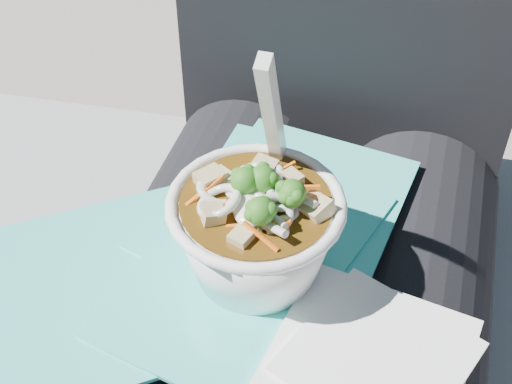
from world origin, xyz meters
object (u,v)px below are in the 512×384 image
(plastic_bag, at_px, (220,253))
(udon_bowl, at_px, (256,226))
(lap, at_px, (280,342))
(person_body, at_px, (305,250))

(plastic_bag, relative_size, udon_bowl, 1.94)
(lap, distance_m, plastic_bag, 0.11)
(lap, bearing_deg, person_body, 90.00)
(person_body, distance_m, udon_bowl, 0.15)
(lap, relative_size, person_body, 0.48)
(lap, distance_m, person_body, 0.10)
(lap, bearing_deg, plastic_bag, 168.72)
(plastic_bag, distance_m, udon_bowl, 0.07)
(plastic_bag, height_order, udon_bowl, udon_bowl)
(person_body, relative_size, udon_bowl, 5.25)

